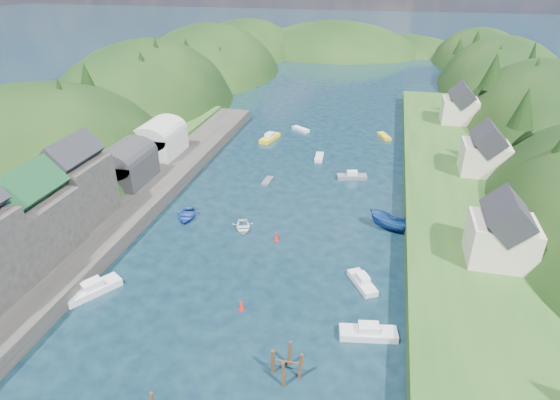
# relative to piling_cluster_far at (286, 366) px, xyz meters

# --- Properties ---
(ground) EXTENTS (600.00, 600.00, 0.00)m
(ground) POSITION_rel_piling_cluster_far_xyz_m (-6.52, 47.82, -1.13)
(ground) COLOR black
(ground) RESTS_ON ground
(hillside_left) EXTENTS (44.00, 245.56, 52.00)m
(hillside_left) POSITION_rel_piling_cluster_far_xyz_m (-51.52, 72.82, -9.17)
(hillside_left) COLOR black
(hillside_left) RESTS_ON ground
(hillside_right) EXTENTS (36.00, 245.56, 48.00)m
(hillside_right) POSITION_rel_piling_cluster_far_xyz_m (38.48, 72.82, -8.55)
(hillside_right) COLOR black
(hillside_right) RESTS_ON ground
(far_hills) EXTENTS (103.00, 68.00, 44.00)m
(far_hills) POSITION_rel_piling_cluster_far_xyz_m (-5.30, 171.82, -11.94)
(far_hills) COLOR black
(far_hills) RESTS_ON ground
(hill_trees) EXTENTS (91.71, 150.09, 12.68)m
(hill_trees) POSITION_rel_piling_cluster_far_xyz_m (-6.18, 63.17, 10.05)
(hill_trees) COLOR black
(hill_trees) RESTS_ON ground
(quay_left) EXTENTS (12.00, 110.00, 2.00)m
(quay_left) POSITION_rel_piling_cluster_far_xyz_m (-30.52, 17.82, -0.13)
(quay_left) COLOR #2D2B28
(quay_left) RESTS_ON ground
(terrace_left_grass) EXTENTS (12.00, 110.00, 2.50)m
(terrace_left_grass) POSITION_rel_piling_cluster_far_xyz_m (-37.52, 17.82, 0.12)
(terrace_left_grass) COLOR #234719
(terrace_left_grass) RESTS_ON ground
(boat_sheds) EXTENTS (7.00, 21.00, 7.50)m
(boat_sheds) POSITION_rel_piling_cluster_far_xyz_m (-32.52, 36.82, 4.14)
(boat_sheds) COLOR #2D2D30
(boat_sheds) RESTS_ON quay_left
(terrace_right) EXTENTS (16.00, 120.00, 2.40)m
(terrace_right) POSITION_rel_piling_cluster_far_xyz_m (18.48, 37.82, 0.07)
(terrace_right) COLOR #234719
(terrace_right) RESTS_ON ground
(right_bank_cottages) EXTENTS (9.00, 59.24, 8.41)m
(right_bank_cottages) POSITION_rel_piling_cluster_far_xyz_m (21.48, 46.15, 4.71)
(right_bank_cottages) COLOR beige
(right_bank_cottages) RESTS_ON terrace_right
(piling_cluster_far) EXTENTS (3.00, 2.82, 3.41)m
(piling_cluster_far) POSITION_rel_piling_cluster_far_xyz_m (0.00, 0.00, 0.00)
(piling_cluster_far) COLOR #382314
(piling_cluster_far) RESTS_ON ground
(channel_buoy_near) EXTENTS (0.70, 0.70, 1.10)m
(channel_buoy_near) POSITION_rel_piling_cluster_far_xyz_m (-6.56, 7.63, -0.66)
(channel_buoy_near) COLOR #B3140E
(channel_buoy_near) RESTS_ON ground
(channel_buoy_far) EXTENTS (0.70, 0.70, 1.10)m
(channel_buoy_far) POSITION_rel_piling_cluster_far_xyz_m (-6.10, 21.99, -0.66)
(channel_buoy_far) COLOR #B3140E
(channel_buoy_far) RESTS_ON ground
(moored_boats) EXTENTS (37.81, 91.19, 2.51)m
(moored_boats) POSITION_rel_piling_cluster_far_xyz_m (-7.66, 14.35, -0.42)
(moored_boats) COLOR silver
(moored_boats) RESTS_ON ground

